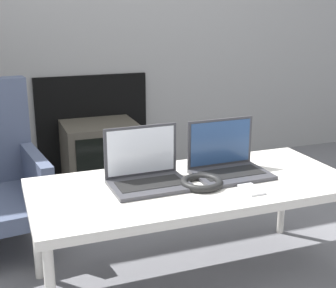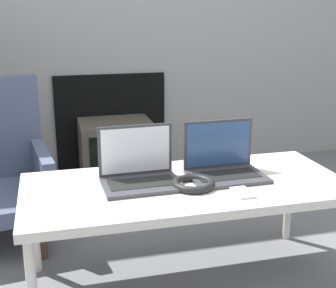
{
  "view_description": "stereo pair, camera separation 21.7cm",
  "coord_description": "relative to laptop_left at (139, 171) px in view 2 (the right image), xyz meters",
  "views": [
    {
      "loc": [
        -0.73,
        -1.28,
        1.14
      ],
      "look_at": [
        0.0,
        0.67,
        0.54
      ],
      "focal_mm": 50.0,
      "sensor_mm": 36.0,
      "label": 1
    },
    {
      "loc": [
        -0.53,
        -1.35,
        1.14
      ],
      "look_at": [
        0.0,
        0.67,
        0.54
      ],
      "focal_mm": 50.0,
      "sensor_mm": 36.0,
      "label": 2
    }
  ],
  "objects": [
    {
      "name": "table",
      "position": [
        0.18,
        -0.05,
        -0.08
      ],
      "size": [
        1.33,
        0.6,
        0.46
      ],
      "color": "silver",
      "rests_on": "ground_plane"
    },
    {
      "name": "laptop_left",
      "position": [
        0.0,
        0.0,
        0.0
      ],
      "size": [
        0.32,
        0.24,
        0.23
      ],
      "rotation": [
        0.0,
        0.0,
        0.02
      ],
      "color": "#38383D",
      "rests_on": "table"
    },
    {
      "name": "laptop_right",
      "position": [
        0.37,
        -0.0,
        0.0
      ],
      "size": [
        0.32,
        0.24,
        0.23
      ],
      "rotation": [
        0.0,
        0.0,
        0.03
      ],
      "color": "#38383D",
      "rests_on": "table"
    },
    {
      "name": "headphones",
      "position": [
        0.2,
        -0.1,
        -0.04
      ],
      "size": [
        0.17,
        0.17,
        0.03
      ],
      "color": "black",
      "rests_on": "table"
    },
    {
      "name": "phone",
      "position": [
        0.36,
        -0.21,
        -0.05
      ],
      "size": [
        0.07,
        0.13,
        0.01
      ],
      "color": "silver",
      "rests_on": "table"
    },
    {
      "name": "tv",
      "position": [
        0.09,
        1.31,
        -0.3
      ],
      "size": [
        0.49,
        0.43,
        0.41
      ],
      "color": "#4C473D",
      "rests_on": "ground_plane"
    }
  ]
}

